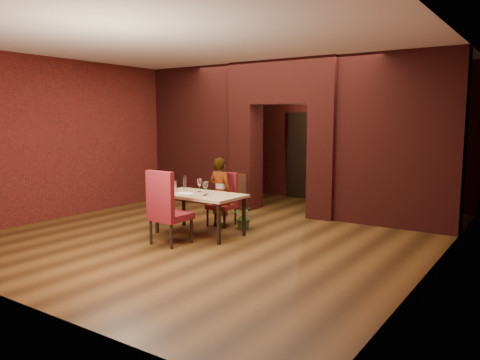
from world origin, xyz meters
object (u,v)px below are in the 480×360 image
object	(u,v)px
chair_far	(221,200)
chair_near	(171,207)
wine_glass_a	(199,185)
water_bottle	(185,183)
person_seated	(220,192)
potted_plant	(245,217)
wine_glass_b	(206,188)
dining_table	(200,214)
wine_bucket	(172,186)
wine_glass_c	(205,189)

from	to	relation	value
chair_far	chair_near	world-z (taller)	chair_near
wine_glass_a	water_bottle	world-z (taller)	water_bottle
person_seated	potted_plant	size ratio (longest dim) A/B	2.94
wine_glass_b	dining_table	bearing A→B (deg)	-172.17
wine_bucket	potted_plant	world-z (taller)	wine_bucket
person_seated	wine_bucket	xyz separation A→B (m)	(-0.45, -0.81, 0.17)
chair_near	potted_plant	world-z (taller)	chair_near
chair_near	wine_glass_c	xyz separation A→B (m)	(0.18, 0.65, 0.23)
chair_far	water_bottle	distance (m)	0.80
chair_far	person_seated	world-z (taller)	person_seated
chair_near	wine_glass_c	bearing A→B (deg)	-103.47
person_seated	wine_glass_a	size ratio (longest dim) A/B	5.66
wine_glass_a	wine_glass_c	xyz separation A→B (m)	(0.33, -0.27, -0.00)
water_bottle	potted_plant	bearing A→B (deg)	36.66
chair_near	wine_glass_b	world-z (taller)	chair_near
person_seated	wine_bucket	bearing A→B (deg)	61.74
chair_far	wine_glass_c	distance (m)	0.95
wine_glass_a	dining_table	bearing A→B (deg)	-50.84
dining_table	chair_far	distance (m)	0.77
wine_glass_a	chair_near	bearing A→B (deg)	-80.79
dining_table	wine_glass_b	xyz separation A→B (m)	(0.13, 0.02, 0.46)
dining_table	person_seated	world-z (taller)	person_seated
chair_near	water_bottle	distance (m)	1.01
dining_table	wine_glass_c	world-z (taller)	wine_glass_c
chair_near	person_seated	distance (m)	1.45
person_seated	potted_plant	bearing A→B (deg)	-171.97
dining_table	wine_glass_a	xyz separation A→B (m)	(-0.13, 0.16, 0.47)
wine_glass_c	potted_plant	bearing A→B (deg)	75.28
wine_glass_c	potted_plant	distance (m)	1.08
wine_glass_c	water_bottle	bearing A→B (deg)	160.57
water_bottle	potted_plant	xyz separation A→B (m)	(0.86, 0.64, -0.63)
wine_bucket	potted_plant	distance (m)	1.42
dining_table	potted_plant	distance (m)	0.89
wine_bucket	chair_far	bearing A→B (deg)	62.62
potted_plant	wine_glass_a	bearing A→B (deg)	-132.97
chair_far	wine_glass_a	size ratio (longest dim) A/B	4.35
water_bottle	potted_plant	world-z (taller)	water_bottle
wine_glass_b	wine_glass_c	world-z (taller)	wine_glass_c
wine_bucket	water_bottle	distance (m)	0.25
wine_glass_a	water_bottle	distance (m)	0.31
person_seated	chair_far	bearing A→B (deg)	-80.97
wine_bucket	water_bottle	world-z (taller)	water_bottle
wine_glass_b	water_bottle	distance (m)	0.58
chair_near	wine_bucket	bearing A→B (deg)	-47.23
wine_glass_c	wine_bucket	size ratio (longest dim) A/B	1.11
chair_far	wine_bucket	size ratio (longest dim) A/B	4.92
chair_near	potted_plant	xyz separation A→B (m)	(0.41, 1.51, -0.38)
water_bottle	dining_table	bearing A→B (deg)	-15.54
water_bottle	potted_plant	size ratio (longest dim) A/B	0.62
chair_far	water_bottle	bearing A→B (deg)	-122.73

